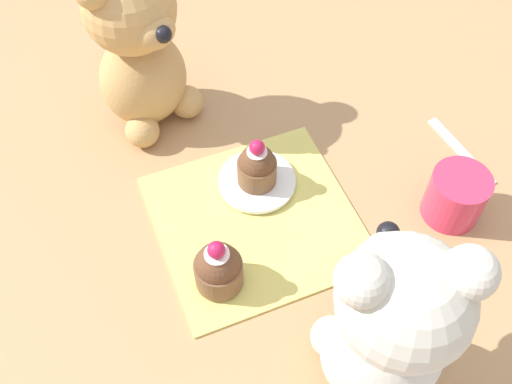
% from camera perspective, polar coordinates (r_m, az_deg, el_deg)
% --- Properties ---
extents(ground_plane, '(4.00, 4.00, 0.00)m').
position_cam_1_polar(ground_plane, '(0.66, 0.00, -2.80)').
color(ground_plane, tan).
extents(knitted_placemat, '(0.21, 0.21, 0.01)m').
position_cam_1_polar(knitted_placemat, '(0.66, 0.00, -2.66)').
color(knitted_placemat, '#E0D166').
rests_on(knitted_placemat, ground_plane).
extents(teddy_bear_cream, '(0.13, 0.13, 0.22)m').
position_cam_1_polar(teddy_bear_cream, '(0.50, 12.75, -12.31)').
color(teddy_bear_cream, beige).
rests_on(teddy_bear_cream, ground_plane).
extents(teddy_bear_tan, '(0.13, 0.13, 0.22)m').
position_cam_1_polar(teddy_bear_tan, '(0.70, -11.11, 13.30)').
color(teddy_bear_tan, tan).
rests_on(teddy_bear_tan, ground_plane).
extents(cupcake_near_cream_bear, '(0.05, 0.05, 0.07)m').
position_cam_1_polar(cupcake_near_cream_bear, '(0.60, -3.61, -7.20)').
color(cupcake_near_cream_bear, brown).
rests_on(cupcake_near_cream_bear, knitted_placemat).
extents(saucer_plate, '(0.09, 0.09, 0.01)m').
position_cam_1_polar(saucer_plate, '(0.69, 0.09, 1.06)').
color(saucer_plate, white).
rests_on(saucer_plate, knitted_placemat).
extents(cupcake_near_tan_bear, '(0.04, 0.04, 0.07)m').
position_cam_1_polar(cupcake_near_tan_bear, '(0.66, 0.09, 2.48)').
color(cupcake_near_tan_bear, brown).
rests_on(cupcake_near_tan_bear, saucer_plate).
extents(juice_glass, '(0.06, 0.06, 0.06)m').
position_cam_1_polar(juice_glass, '(0.68, 18.49, -0.37)').
color(juice_glass, '#DB3356').
rests_on(juice_glass, ground_plane).
extents(teaspoon, '(0.02, 0.12, 0.01)m').
position_cam_1_polar(teaspoon, '(0.76, 18.89, 3.87)').
color(teaspoon, silver).
rests_on(teaspoon, ground_plane).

